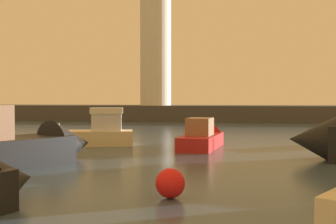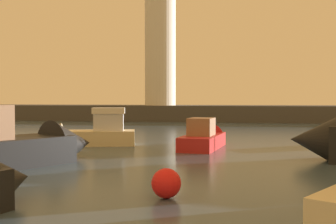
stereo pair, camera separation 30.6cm
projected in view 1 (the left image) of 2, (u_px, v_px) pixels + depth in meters
name	position (u px, v px, depth m)	size (l,w,h in m)	color
ground_plane	(186.00, 142.00, 26.31)	(220.00, 220.00, 0.00)	#384C60
breakwater	(207.00, 113.00, 50.53)	(71.12, 6.41, 1.88)	#423F3D
lighthouse	(156.00, 40.00, 51.14)	(3.76, 3.76, 16.93)	silver
motorboat_1	(18.00, 146.00, 17.31)	(6.14, 8.13, 3.04)	black
motorboat_3	(81.00, 134.00, 24.56)	(6.08, 3.05, 2.57)	beige
motorboat_6	(205.00, 137.00, 24.07)	(2.55, 6.00, 2.13)	#B21E1E
mooring_buoy	(170.00, 183.00, 11.65)	(0.83, 0.83, 0.83)	red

